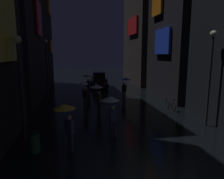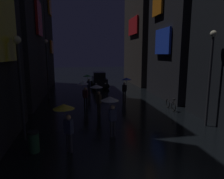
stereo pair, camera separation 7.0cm
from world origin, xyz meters
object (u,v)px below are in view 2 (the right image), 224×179
Objects in this scene: pedestrian_far_right_clear at (97,91)px; pedestrian_foreground_left_yellow at (65,115)px; pedestrian_foreground_right_clear at (111,105)px; streetlamp_left_near at (20,76)px; pedestrian_near_crossing_blue at (126,83)px; pedestrian_midstreet_centre_green at (88,79)px; trash_bin at (34,142)px; bicycle_parked_at_storefront at (171,105)px; pedestrian_midstreet_left_clear at (84,87)px; streetlamp_right_near at (211,68)px; streetlamp_left_far at (47,62)px; car_distant at (99,80)px.

pedestrian_foreground_left_yellow is (-1.89, -5.12, 0.00)m from pedestrian_far_right_clear.
streetlamp_left_near is (-4.21, 0.45, 1.49)m from pedestrian_foreground_right_clear.
streetlamp_left_near is (-6.93, -7.17, 1.49)m from pedestrian_near_crossing_blue.
pedestrian_midstreet_centre_green reaches higher than trash_bin.
bicycle_parked_at_storefront is at bearing 38.19° from pedestrian_foreground_right_clear.
trash_bin is (0.70, -1.38, -2.69)m from streetlamp_left_near.
streetlamp_right_near reaches higher than pedestrian_midstreet_left_clear.
streetlamp_left_far reaches higher than bicycle_parked_at_storefront.
streetlamp_left_far is at bearing 90.00° from streetlamp_left_near.
pedestrian_foreground_right_clear is 6.07m from streetlamp_right_near.
pedestrian_far_right_clear is 6.00m from trash_bin.
pedestrian_near_crossing_blue is 1.00× the size of pedestrian_foreground_right_clear.
pedestrian_midstreet_centre_green is at bearing 121.05° from streetlamp_right_near.
streetlamp_right_near reaches higher than pedestrian_foreground_left_yellow.
pedestrian_midstreet_centre_green is 5.06m from car_distant.
streetlamp_right_near is 9.87m from trash_bin.
streetlamp_left_near is (-10.00, -0.15, -0.25)m from streetlamp_right_near.
trash_bin is at bearing -170.70° from streetlamp_right_near.
pedestrian_foreground_right_clear is (-2.72, -7.61, 0.00)m from pedestrian_near_crossing_blue.
pedestrian_far_right_clear is 1.17× the size of bicycle_parked_at_storefront.
pedestrian_far_right_clear is at bearing 69.71° from pedestrian_foreground_left_yellow.
streetlamp_left_far is at bearing -166.12° from pedestrian_midstreet_centre_green.
pedestrian_foreground_right_clear is 10.93m from pedestrian_midstreet_centre_green.
trash_bin is at bearing -165.19° from pedestrian_foreground_right_clear.
streetlamp_left_far is at bearing 136.78° from streetlamp_right_near.
pedestrian_midstreet_centre_green is at bearing 70.17° from streetlamp_left_near.
bicycle_parked_at_storefront is 10.29m from trash_bin.
pedestrian_far_right_clear and pedestrian_foreground_left_yellow have the same top height.
pedestrian_midstreet_centre_green is at bearing -110.17° from car_distant.
streetlamp_right_near reaches higher than streetlamp_left_near.
streetlamp_left_far is (-9.60, 5.75, 3.04)m from bicycle_parked_at_storefront.
streetlamp_left_far is at bearing 149.06° from bicycle_parked_at_storefront.
car_distant is at bearing 85.27° from pedestrian_foreground_right_clear.
pedestrian_far_right_clear is at bearing -129.02° from pedestrian_near_crossing_blue.
streetlamp_right_near reaches higher than pedestrian_near_crossing_blue.
trash_bin is (-2.44, -6.64, -1.20)m from pedestrian_midstreet_left_clear.
pedestrian_midstreet_left_clear is at bearing -97.03° from pedestrian_midstreet_centre_green.
bicycle_parked_at_storefront is 10.68m from streetlamp_left_near.
streetlamp_left_far is at bearing 93.67° from trash_bin.
streetlamp_right_near is (10.00, -9.40, -0.03)m from streetlamp_left_far.
pedestrian_near_crossing_blue is 7.54m from streetlamp_left_far.
pedestrian_foreground_right_clear is at bearing -174.15° from streetlamp_right_near.
pedestrian_near_crossing_blue reaches higher than bicycle_parked_at_storefront.
pedestrian_foreground_left_yellow is at bearing -110.29° from pedestrian_far_right_clear.
streetlamp_left_far reaches higher than pedestrian_foreground_right_clear.
bicycle_parked_at_storefront is at bearing 30.13° from trash_bin.
car_distant is (3.43, 16.79, -0.74)m from pedestrian_foreground_left_yellow.
pedestrian_foreground_right_clear is 15.70m from car_distant.
car_distant is at bearing 100.08° from pedestrian_near_crossing_blue.
pedestrian_foreground_left_yellow is 2.28× the size of trash_bin.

